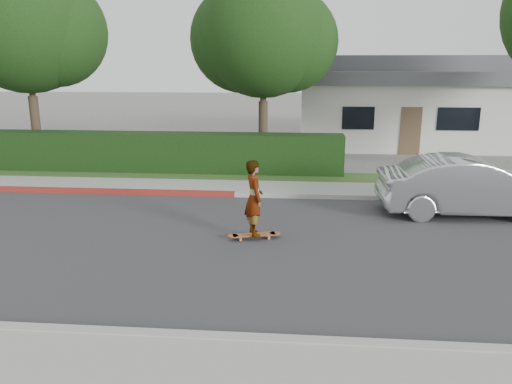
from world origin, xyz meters
TOP-DOWN VIEW (x-y plane):
  - ground at (0.00, 0.00)m, footprint 120.00×120.00m
  - road at (0.00, 0.00)m, footprint 60.00×8.00m
  - curb_near at (0.00, -4.10)m, footprint 60.00×0.20m
  - sidewalk_near at (0.00, -5.00)m, footprint 60.00×1.60m
  - curb_far at (0.00, 4.10)m, footprint 60.00×0.20m
  - curb_red_section at (-5.00, 4.10)m, footprint 12.00×0.21m
  - sidewalk_far at (0.00, 5.00)m, footprint 60.00×1.60m
  - planting_strip at (0.00, 6.60)m, footprint 60.00×1.60m
  - hedge at (-3.00, 7.20)m, footprint 15.00×1.00m
  - tree_left at (-7.51, 8.69)m, footprint 5.99×5.21m
  - tree_center at (1.49, 9.19)m, footprint 5.66×4.84m
  - house at (8.00, 16.00)m, footprint 10.60×8.60m
  - skateboard at (1.93, 0.36)m, footprint 1.25×0.56m
  - skateboarder at (1.93, 0.36)m, footprint 0.60×0.73m
  - car_silver at (7.46, 2.77)m, footprint 4.77×1.74m

SIDE VIEW (x-z plane):
  - ground at x=0.00m, z-range 0.00..0.00m
  - road at x=0.00m, z-range 0.00..0.01m
  - planting_strip at x=0.00m, z-range 0.00..0.10m
  - sidewalk_near at x=0.00m, z-range 0.00..0.12m
  - sidewalk_far at x=0.00m, z-range 0.00..0.12m
  - curb_near at x=0.00m, z-range 0.00..0.15m
  - curb_far at x=0.00m, z-range 0.00..0.15m
  - curb_red_section at x=-5.00m, z-range 0.00..0.15m
  - skateboard at x=1.93m, z-range 0.05..0.16m
  - hedge at x=-3.00m, z-range 0.00..1.50m
  - car_silver at x=7.46m, z-range 0.00..1.56m
  - skateboarder at x=1.93m, z-range 0.12..1.86m
  - house at x=8.00m, z-range -0.05..4.25m
  - tree_center at x=1.49m, z-range 1.18..8.62m
  - tree_left at x=-7.51m, z-range 1.26..9.26m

